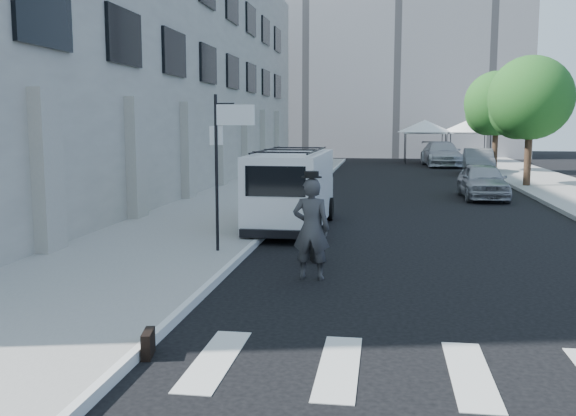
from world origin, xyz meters
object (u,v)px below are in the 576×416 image
(businessman, at_px, (311,229))
(cargo_van, at_px, (292,189))
(parked_car_a, at_px, (483,181))
(briefcase, at_px, (148,344))
(parked_car_c, at_px, (442,154))
(suitcase, at_px, (317,250))
(parked_car_b, at_px, (478,162))

(businessman, distance_m, cargo_van, 6.12)
(cargo_van, bearing_deg, parked_car_a, 52.12)
(briefcase, distance_m, parked_car_c, 38.38)
(suitcase, bearing_deg, parked_car_a, 43.31)
(businessman, distance_m, briefcase, 4.83)
(suitcase, relative_size, parked_car_a, 0.24)
(briefcase, distance_m, parked_car_b, 32.00)
(cargo_van, relative_size, parked_car_c, 0.99)
(businessman, bearing_deg, cargo_van, -75.60)
(businessman, bearing_deg, briefcase, 72.67)
(businessman, bearing_deg, parked_car_a, -107.61)
(briefcase, relative_size, parked_car_b, 0.10)
(businessman, xyz_separation_m, parked_car_c, (5.26, 33.28, -0.15))
(briefcase, height_order, suitcase, suitcase)
(suitcase, height_order, parked_car_a, parked_car_a)
(parked_car_c, bearing_deg, parked_car_b, -81.99)
(briefcase, bearing_deg, suitcase, 63.79)
(cargo_van, bearing_deg, parked_car_c, 77.25)
(parked_car_a, xyz_separation_m, parked_car_b, (1.51, 12.24, 0.04))
(briefcase, relative_size, cargo_van, 0.08)
(briefcase, bearing_deg, parked_car_a, 58.33)
(parked_car_c, bearing_deg, briefcase, -104.73)
(briefcase, xyz_separation_m, parked_car_c, (6.90, 37.74, 0.67))
(suitcase, distance_m, parked_car_b, 25.79)
(parked_car_a, bearing_deg, briefcase, -111.16)
(businessman, bearing_deg, suitcase, -85.63)
(suitcase, xyz_separation_m, cargo_van, (-1.19, 4.46, 0.86))
(suitcase, relative_size, parked_car_c, 0.17)
(cargo_van, height_order, parked_car_b, cargo_van)
(parked_car_b, bearing_deg, suitcase, -101.43)
(parked_car_b, bearing_deg, parked_car_c, 106.28)
(suitcase, distance_m, cargo_van, 4.70)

